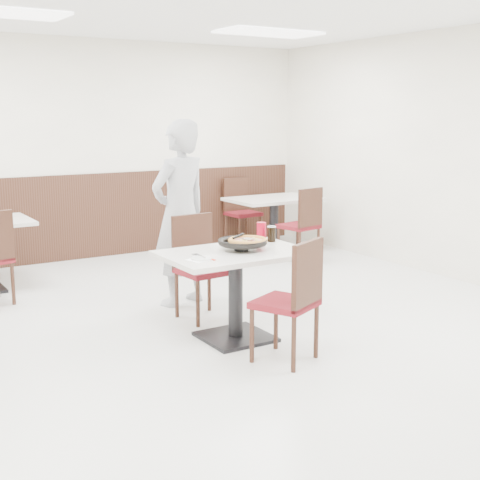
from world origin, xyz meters
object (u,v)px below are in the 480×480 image
pizza_pan (243,245)px  diner_person (180,213)px  bg_chair_right_near (299,224)px  main_table (236,296)px  chair_near (285,300)px  bg_chair_right_far (243,212)px  side_plate (201,258)px  red_cup (261,231)px  chair_far (203,268)px  bg_table_right (274,225)px  cola_glass (272,234)px  pizza (248,243)px

pizza_pan → diner_person: bearing=89.4°
pizza_pan → bg_chair_right_near: (2.17, 2.14, -0.32)m
main_table → chair_near: chair_near is taller
pizza_pan → bg_chair_right_far: bearing=58.0°
main_table → bg_chair_right_far: size_ratio=1.26×
side_plate → bg_chair_right_far: bearing=53.8°
red_cup → diner_person: (-0.37, 0.88, 0.08)m
chair_far → red_cup: size_ratio=5.94×
chair_near → bg_chair_right_near: 3.54m
chair_near → bg_table_right: chair_near is taller
cola_glass → red_cup: 0.12m
side_plate → bg_table_right: (2.67, 2.89, -0.38)m
diner_person → pizza_pan: bearing=74.0°
cola_glass → bg_chair_right_near: (1.76, 1.96, -0.34)m
main_table → diner_person: size_ratio=0.66×
chair_far → pizza_pan: (0.04, -0.62, 0.32)m
pizza_pan → red_cup: (0.38, 0.29, 0.04)m
side_plate → red_cup: bearing=27.2°
main_table → bg_table_right: size_ratio=1.00×
chair_near → cola_glass: (0.43, 0.81, 0.34)m
diner_person → bg_table_right: (2.19, 1.57, -0.53)m
main_table → pizza_pan: (0.08, 0.02, 0.42)m
red_cup → bg_chair_right_far: size_ratio=0.17×
main_table → side_plate: bearing=-162.0°
bg_chair_right_near → red_cup: bearing=-145.6°
pizza → cola_glass: cola_glass is taller
chair_far → diner_person: diner_person is taller
cola_glass → diner_person: diner_person is taller
chair_far → side_plate: (-0.43, -0.76, 0.28)m
pizza_pan → cola_glass: size_ratio=2.47×
chair_far → bg_table_right: 3.09m
red_cup → bg_chair_right_far: bearing=60.6°
cola_glass → diner_person: (-0.40, 1.00, 0.09)m
pizza_pan → red_cup: red_cup is taller
chair_near → red_cup: 1.07m
pizza_pan → bg_chair_right_near: bg_chair_right_near is taller
red_cup → bg_chair_right_near: 2.60m
chair_far → pizza: (0.08, -0.63, 0.34)m
side_plate → red_cup: red_cup is taller
pizza → cola_glass: size_ratio=2.29×
chair_far → pizza: chair_far is taller
pizza_pan → bg_table_right: (2.20, 2.74, -0.42)m
pizza → bg_chair_right_far: bearing=58.6°
pizza → bg_chair_right_near: 3.04m
pizza → side_plate: 0.53m
chair_far → bg_chair_right_far: bearing=-132.4°
pizza_pan → cola_glass: cola_glass is taller
chair_far → bg_chair_right_near: size_ratio=1.00×
pizza → bg_chair_right_far: (2.10, 3.44, -0.34)m
bg_chair_right_far → pizza: bearing=56.6°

